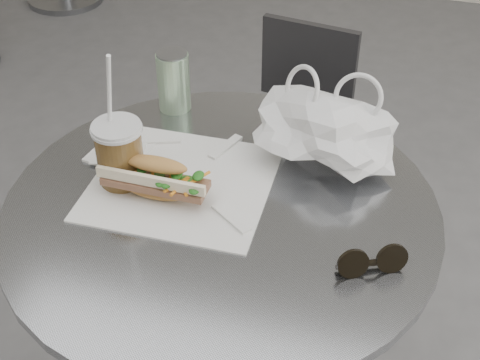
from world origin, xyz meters
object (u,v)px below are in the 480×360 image
(sunglasses, at_px, (372,262))
(iced_coffee, at_px, (120,153))
(cafe_table, at_px, (223,309))
(chair_far, at_px, (288,158))
(drink_can, at_px, (174,81))
(banh_mi, at_px, (156,179))

(sunglasses, bearing_deg, iced_coffee, 141.14)
(cafe_table, xyz_separation_m, sunglasses, (0.27, -0.08, 0.29))
(cafe_table, bearing_deg, chair_far, 92.72)
(chair_far, xyz_separation_m, iced_coffee, (-0.15, -0.73, 0.50))
(sunglasses, relative_size, drink_can, 0.85)
(banh_mi, relative_size, iced_coffee, 0.88)
(cafe_table, bearing_deg, banh_mi, -175.25)
(chair_far, distance_m, drink_can, 0.70)
(cafe_table, xyz_separation_m, drink_can, (-0.19, 0.27, 0.34))
(banh_mi, height_order, drink_can, drink_can)
(chair_far, relative_size, banh_mi, 2.97)
(iced_coffee, bearing_deg, chair_far, 78.03)
(chair_far, relative_size, drink_can, 5.34)
(cafe_table, distance_m, iced_coffee, 0.39)
(chair_far, bearing_deg, drink_can, 80.32)
(cafe_table, distance_m, banh_mi, 0.33)
(banh_mi, bearing_deg, chair_far, 84.24)
(chair_far, bearing_deg, banh_mi, 92.43)
(cafe_table, distance_m, chair_far, 0.76)
(iced_coffee, xyz_separation_m, sunglasses, (0.46, -0.10, -0.04))
(sunglasses, bearing_deg, cafe_table, 135.82)
(chair_far, xyz_separation_m, banh_mi, (-0.08, -0.75, 0.47))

